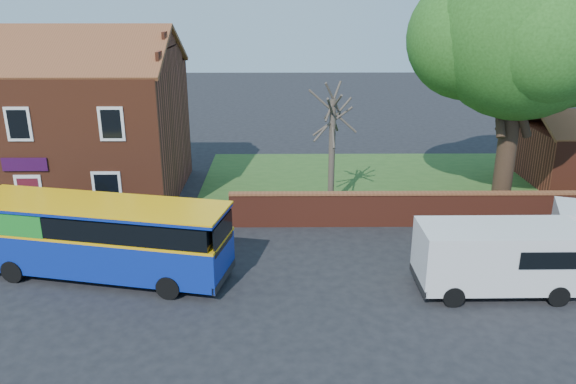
{
  "coord_description": "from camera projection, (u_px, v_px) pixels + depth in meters",
  "views": [
    {
      "loc": [
        4.41,
        -16.37,
        9.86
      ],
      "look_at": [
        4.6,
        5.0,
        2.33
      ],
      "focal_mm": 35.0,
      "sensor_mm": 36.0,
      "label": 1
    }
  ],
  "objects": [
    {
      "name": "ground",
      "position": [
        151.0,
        308.0,
        18.68
      ],
      "size": [
        120.0,
        120.0,
        0.0
      ],
      "primitive_type": "plane",
      "color": "black",
      "rests_on": "ground"
    },
    {
      "name": "pavement",
      "position": [
        17.0,
        237.0,
        24.02
      ],
      "size": [
        18.0,
        3.5,
        0.12
      ],
      "primitive_type": "cube",
      "color": "gray",
      "rests_on": "ground"
    },
    {
      "name": "grass_strip",
      "position": [
        438.0,
        183.0,
        31.04
      ],
      "size": [
        26.0,
        12.0,
        0.04
      ],
      "primitive_type": "cube",
      "color": "#426B28",
      "rests_on": "ground"
    },
    {
      "name": "shop_building",
      "position": [
        57.0,
        130.0,
        28.33
      ],
      "size": [
        12.3,
        8.13,
        10.5
      ],
      "color": "brown",
      "rests_on": "ground"
    },
    {
      "name": "boundary_wall",
      "position": [
        475.0,
        209.0,
        25.12
      ],
      "size": [
        22.0,
        0.38,
        1.6
      ],
      "color": "maroon",
      "rests_on": "ground"
    },
    {
      "name": "bus",
      "position": [
        93.0,
        234.0,
        20.39
      ],
      "size": [
        9.69,
        4.28,
        2.87
      ],
      "rotation": [
        0.0,
        0.0,
        -0.21
      ],
      "color": "#0E289A",
      "rests_on": "ground"
    },
    {
      "name": "van_near",
      "position": [
        499.0,
        256.0,
        19.35
      ],
      "size": [
        5.52,
        2.32,
        2.42
      ],
      "rotation": [
        0.0,
        0.0,
        0.01
      ],
      "color": "white",
      "rests_on": "ground"
    },
    {
      "name": "large_tree",
      "position": [
        522.0,
        34.0,
        25.11
      ],
      "size": [
        10.26,
        8.12,
        12.51
      ],
      "color": "black",
      "rests_on": "ground"
    },
    {
      "name": "bare_tree",
      "position": [
        332.0,
        148.0,
        26.69
      ],
      "size": [
        2.17,
        2.59,
        5.79
      ],
      "color": "#4C4238",
      "rests_on": "ground"
    }
  ]
}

